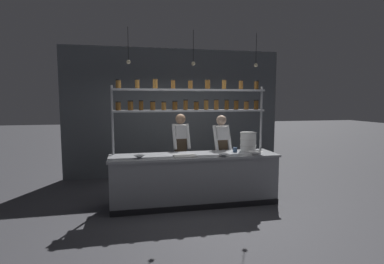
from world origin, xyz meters
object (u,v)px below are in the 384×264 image
at_px(container_stack, 248,142).
at_px(prep_bowl_near_left, 139,157).
at_px(chef_left, 181,147).
at_px(prep_bowl_center_front, 223,155).
at_px(cutting_board, 185,156).
at_px(prep_bowl_center_back, 256,153).
at_px(spice_shelf_unit, 191,103).
at_px(chef_center, 221,149).
at_px(serving_cup_front, 235,150).

xyz_separation_m(container_stack, prep_bowl_near_left, (-2.10, -0.29, -0.16)).
bearing_deg(chef_left, prep_bowl_center_front, -65.99).
bearing_deg(cutting_board, chef_left, 84.56).
bearing_deg(prep_bowl_center_back, prep_bowl_near_left, 175.89).
xyz_separation_m(chef_left, cutting_board, (-0.09, -0.95, -0.00)).
xyz_separation_m(container_stack, cutting_board, (-1.31, -0.30, -0.17)).
distance_m(prep_bowl_center_front, prep_bowl_center_back, 0.60).
height_order(spice_shelf_unit, cutting_board, spice_shelf_unit).
relative_size(chef_center, cutting_board, 4.02).
bearing_deg(prep_bowl_center_back, chef_left, 137.28).
xyz_separation_m(chef_center, prep_bowl_center_front, (-0.23, -0.84, 0.03)).
xyz_separation_m(chef_center, prep_bowl_near_left, (-1.69, -0.71, 0.03)).
relative_size(container_stack, prep_bowl_center_front, 1.99).
bearing_deg(chef_center, spice_shelf_unit, -167.29).
relative_size(spice_shelf_unit, container_stack, 7.97).
xyz_separation_m(prep_bowl_near_left, serving_cup_front, (1.83, 0.27, 0.02)).
xyz_separation_m(spice_shelf_unit, prep_bowl_center_back, (1.06, -0.64, -0.90)).
distance_m(prep_bowl_near_left, prep_bowl_center_back, 2.07).
relative_size(chef_center, serving_cup_front, 19.11).
height_order(spice_shelf_unit, chef_center, spice_shelf_unit).
relative_size(chef_left, prep_bowl_near_left, 8.58).
xyz_separation_m(prep_bowl_near_left, prep_bowl_center_back, (2.06, -0.15, 0.01)).
height_order(chef_center, prep_bowl_center_front, chef_center).
relative_size(chef_left, cutting_board, 4.08).
relative_size(spice_shelf_unit, chef_center, 1.84).
height_order(chef_center, prep_bowl_near_left, chef_center).
xyz_separation_m(spice_shelf_unit, prep_bowl_center_front, (0.45, -0.62, -0.91)).
xyz_separation_m(container_stack, prep_bowl_center_back, (-0.04, -0.44, -0.15)).
height_order(chef_left, prep_bowl_near_left, chef_left).
bearing_deg(cutting_board, container_stack, 12.82).
height_order(chef_center, prep_bowl_center_back, chef_center).
xyz_separation_m(cutting_board, prep_bowl_center_back, (1.27, -0.14, 0.02)).
height_order(prep_bowl_center_front, prep_bowl_center_back, prep_bowl_center_back).
bearing_deg(serving_cup_front, chef_left, 144.43).
bearing_deg(prep_bowl_near_left, serving_cup_front, 8.30).
bearing_deg(prep_bowl_center_back, container_stack, 84.77).
xyz_separation_m(chef_center, container_stack, (0.42, -0.41, 0.19)).
bearing_deg(chef_left, prep_bowl_center_back, -47.02).
xyz_separation_m(cutting_board, prep_bowl_center_front, (0.67, -0.12, 0.01)).
relative_size(spice_shelf_unit, cutting_board, 7.38).
distance_m(spice_shelf_unit, prep_bowl_center_back, 1.53).
distance_m(chef_center, prep_bowl_center_front, 0.87).
relative_size(chef_left, serving_cup_front, 19.39).
xyz_separation_m(spice_shelf_unit, cutting_board, (-0.21, -0.50, -0.92)).
distance_m(chef_center, container_stack, 0.62).
bearing_deg(cutting_board, spice_shelf_unit, 66.67).
bearing_deg(spice_shelf_unit, prep_bowl_near_left, -153.94).
bearing_deg(prep_bowl_center_front, prep_bowl_near_left, 174.96).
distance_m(chef_center, prep_bowl_near_left, 1.83).
xyz_separation_m(prep_bowl_center_front, prep_bowl_center_back, (0.60, -0.02, 0.01)).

